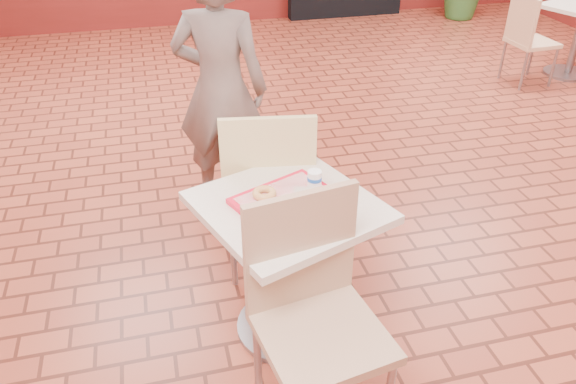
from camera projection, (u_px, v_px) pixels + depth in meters
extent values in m
cube|color=brown|center=(414.00, 218.00, 3.71)|extent=(8.00, 10.00, 0.01)
cube|color=beige|center=(288.00, 207.00, 2.48)|extent=(0.72, 0.72, 0.04)
cylinder|color=gray|center=(288.00, 273.00, 2.68)|extent=(0.08, 0.08, 0.72)
cylinder|color=gray|center=(288.00, 325.00, 2.87)|extent=(0.52, 0.52, 0.03)
cube|color=tan|center=(322.00, 336.00, 2.18)|extent=(0.54, 0.54, 0.04)
cube|color=tan|center=(301.00, 249.00, 2.20)|extent=(0.47, 0.11, 0.51)
cylinder|color=gray|center=(258.00, 359.00, 2.41)|extent=(0.03, 0.03, 0.46)
cylinder|color=gray|center=(341.00, 332.00, 2.54)|extent=(0.03, 0.03, 0.46)
cube|color=#E4CD88|center=(267.00, 191.00, 3.09)|extent=(0.54, 0.54, 0.04)
cube|color=#E4CD88|center=(268.00, 165.00, 2.76)|extent=(0.47, 0.11, 0.51)
cylinder|color=gray|center=(299.00, 207.00, 3.41)|extent=(0.03, 0.03, 0.46)
cylinder|color=gray|center=(233.00, 210.00, 3.38)|extent=(0.03, 0.03, 0.46)
cylinder|color=gray|center=(307.00, 247.00, 3.07)|extent=(0.03, 0.03, 0.46)
cylinder|color=gray|center=(233.00, 251.00, 3.04)|extent=(0.03, 0.03, 0.46)
imported|color=#6A5852|center=(221.00, 89.00, 3.47)|extent=(0.69, 0.58, 1.62)
cube|color=red|center=(288.00, 201.00, 2.47)|extent=(0.43, 0.34, 0.02)
cube|color=#E18585|center=(288.00, 199.00, 2.46)|extent=(0.39, 0.29, 0.00)
torus|color=#CD8D4B|center=(264.00, 193.00, 2.46)|extent=(0.14, 0.14, 0.03)
ellipsoid|color=#B97736|center=(310.00, 196.00, 2.43)|extent=(0.17, 0.12, 0.04)
cube|color=white|center=(310.00, 191.00, 2.42)|extent=(0.15, 0.10, 0.01)
ellipsoid|color=#A85D17|center=(294.00, 197.00, 2.44)|extent=(0.04, 0.04, 0.03)
cylinder|color=white|center=(314.00, 179.00, 2.52)|extent=(0.06, 0.06, 0.08)
cylinder|color=blue|center=(315.00, 178.00, 2.51)|extent=(0.07, 0.07, 0.02)
cylinder|color=gray|center=(576.00, 43.00, 5.78)|extent=(0.08, 0.08, 0.68)
cylinder|color=gray|center=(567.00, 73.00, 5.96)|extent=(0.49, 0.49, 0.03)
cube|color=#E8B88B|center=(532.00, 43.00, 5.55)|extent=(0.42, 0.42, 0.04)
cube|color=#E8B88B|center=(522.00, 20.00, 5.38)|extent=(0.05, 0.40, 0.44)
cylinder|color=gray|center=(553.00, 68.00, 5.57)|extent=(0.03, 0.03, 0.39)
cylinder|color=gray|center=(531.00, 57.00, 5.85)|extent=(0.03, 0.03, 0.39)
cylinder|color=gray|center=(523.00, 71.00, 5.49)|extent=(0.03, 0.03, 0.39)
cylinder|color=gray|center=(502.00, 60.00, 5.77)|extent=(0.03, 0.03, 0.39)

